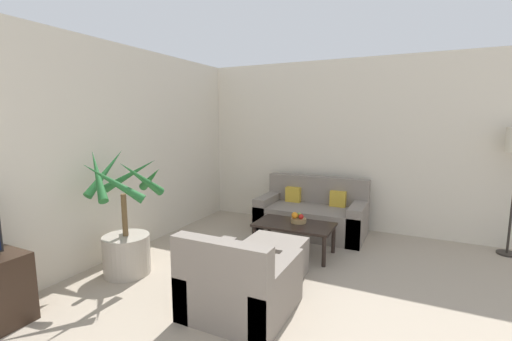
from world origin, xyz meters
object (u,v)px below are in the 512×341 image
object	(u,v)px
orange_fruit	(295,215)
apple_red	(301,217)
ottoman	(275,258)
potted_palm	(126,235)
coffee_table	(294,227)
armchair	(240,285)
apple_green	(299,215)
sofa_loveseat	(312,215)
fruit_bowl	(298,220)

from	to	relation	value
orange_fruit	apple_red	bearing A→B (deg)	4.58
ottoman	potted_palm	bearing A→B (deg)	-155.90
coffee_table	armchair	bearing A→B (deg)	-89.24
coffee_table	potted_palm	bearing A→B (deg)	-137.40
apple_red	armchair	size ratio (longest dim) A/B	0.08
armchair	apple_green	bearing A→B (deg)	89.79
apple_red	potted_palm	bearing A→B (deg)	-137.74
sofa_loveseat	ottoman	xyz separation A→B (m)	(0.06, -1.61, -0.08)
apple_green	armchair	size ratio (longest dim) A/B	0.07
fruit_bowl	orange_fruit	bearing A→B (deg)	-149.90
fruit_bowl	apple_green	size ratio (longest dim) A/B	3.15
apple_red	apple_green	world-z (taller)	apple_red
sofa_loveseat	fruit_bowl	xyz separation A→B (m)	(0.06, -0.83, 0.15)
fruit_bowl	apple_red	xyz separation A→B (m)	(0.04, -0.02, 0.06)
fruit_bowl	apple_green	world-z (taller)	apple_green
coffee_table	orange_fruit	bearing A→B (deg)	106.55
potted_palm	sofa_loveseat	bearing A→B (deg)	57.03
sofa_loveseat	orange_fruit	world-z (taller)	sofa_loveseat
sofa_loveseat	coffee_table	world-z (taller)	sofa_loveseat
sofa_loveseat	apple_red	size ratio (longest dim) A/B	23.60
sofa_loveseat	fruit_bowl	size ratio (longest dim) A/B	7.84
apple_red	sofa_loveseat	bearing A→B (deg)	97.09
fruit_bowl	orange_fruit	xyz separation A→B (m)	(-0.05, -0.03, 0.07)
potted_palm	apple_red	bearing A→B (deg)	42.26
orange_fruit	armchair	size ratio (longest dim) A/B	0.10
coffee_table	ottoman	bearing A→B (deg)	-88.01
apple_green	armchair	bearing A→B (deg)	-90.21
apple_red	orange_fruit	bearing A→B (deg)	-175.42
coffee_table	orange_fruit	xyz separation A→B (m)	(-0.01, 0.04, 0.15)
apple_red	ottoman	world-z (taller)	apple_red
sofa_loveseat	coffee_table	distance (m)	0.90
orange_fruit	fruit_bowl	bearing A→B (deg)	30.10
ottoman	fruit_bowl	bearing A→B (deg)	89.43
fruit_bowl	armchair	world-z (taller)	armchair
sofa_loveseat	apple_red	bearing A→B (deg)	-82.91
apple_red	orange_fruit	world-z (taller)	orange_fruit
potted_palm	sofa_loveseat	distance (m)	2.75
potted_palm	ottoman	bearing A→B (deg)	24.10
apple_green	ottoman	world-z (taller)	apple_green
sofa_loveseat	armchair	size ratio (longest dim) A/B	1.81
coffee_table	ottoman	world-z (taller)	ottoman
apple_red	armchair	distance (m)	1.61
fruit_bowl	orange_fruit	world-z (taller)	orange_fruit
orange_fruit	sofa_loveseat	bearing A→B (deg)	91.27
potted_palm	orange_fruit	xyz separation A→B (m)	(1.51, 1.45, 0.05)
apple_red	armchair	world-z (taller)	armchair
apple_green	coffee_table	bearing A→B (deg)	-102.95
coffee_table	apple_green	world-z (taller)	apple_green
coffee_table	apple_red	xyz separation A→B (m)	(0.07, 0.05, 0.14)
apple_red	fruit_bowl	bearing A→B (deg)	154.79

